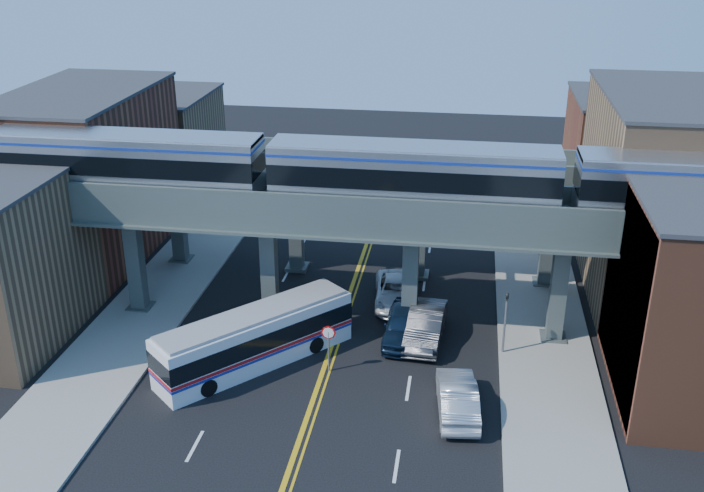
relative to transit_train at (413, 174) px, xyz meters
The scene contains 19 objects.
ground 12.86m from the transit_train, 116.45° to the right, with size 120.00×120.00×0.00m, color black.
sidewalk_west 18.10m from the transit_train, behind, with size 5.00×70.00×0.16m, color gray.
sidewalk_east 12.02m from the transit_train, 14.89° to the left, with size 5.00×70.00×0.16m, color gray.
building_west_b 24.15m from the transit_train, 160.41° to the left, with size 8.00×14.00×11.00m, color brown.
building_west_c 31.21m from the transit_train, 136.95° to the left, with size 8.00×10.00×8.00m, color #876545.
building_east_b 16.89m from the transit_train, 28.85° to the left, with size 8.00×14.00×12.00m, color #876545.
building_east_c 25.97m from the transit_train, 55.34° to the left, with size 8.00×10.00×9.00m, color brown.
mural_panel 12.16m from the transit_train, 20.73° to the right, with size 0.10×9.50×9.50m, color teal.
elevated_viaduct_near 4.85m from the transit_train, behind, with size 52.00×3.60×7.40m.
elevated_viaduct_far 8.52m from the transit_train, 119.62° to the left, with size 52.00×3.60×7.40m.
transit_train is the anchor object (origin of this frame).
stop_sign 9.72m from the transit_train, 126.35° to the right, with size 0.76×0.09×2.63m.
traffic_signal 8.91m from the transit_train, 20.96° to the right, with size 0.15×0.18×4.10m.
transit_bus 11.89m from the transit_train, 147.71° to the right, with size 9.15×9.69×2.81m.
car_lane_a 8.43m from the transit_train, 98.17° to the right, with size 2.11×5.24×1.79m, color black.
car_lane_b 8.49m from the transit_train, 46.71° to the right, with size 1.88×5.40×1.78m, color #313134.
car_lane_c 9.08m from the transit_train, 108.10° to the left, with size 2.53×5.48×1.52m, color white.
car_lane_d 19.19m from the transit_train, 89.16° to the left, with size 2.31×5.69×1.65m, color #A7A7AC.
car_parked_curb 11.75m from the transit_train, 68.93° to the right, with size 1.77×5.07×1.67m, color #A5A6AA.
Camera 1 is at (6.68, -31.05, 21.93)m, focal length 40.00 mm.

